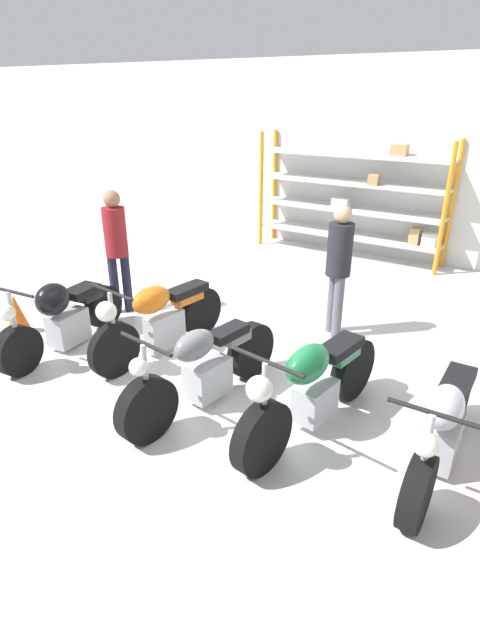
# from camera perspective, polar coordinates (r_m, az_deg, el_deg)

# --- Properties ---
(ground_plane) EXTENTS (30.00, 30.00, 0.00)m
(ground_plane) POSITION_cam_1_polar(r_m,az_deg,el_deg) (5.56, -2.25, -8.03)
(ground_plane) COLOR silver
(back_wall) EXTENTS (30.00, 0.08, 3.60)m
(back_wall) POSITION_cam_1_polar(r_m,az_deg,el_deg) (10.09, 17.73, 16.81)
(back_wall) COLOR silver
(back_wall) RESTS_ON ground_plane
(shelving_rack) EXTENTS (3.71, 0.63, 2.27)m
(shelving_rack) POSITION_cam_1_polar(r_m,az_deg,el_deg) (10.05, 12.93, 13.54)
(shelving_rack) COLOR orange
(shelving_rack) RESTS_ON ground_plane
(motorcycle_black) EXTENTS (0.71, 2.04, 1.03)m
(motorcycle_black) POSITION_cam_1_polar(r_m,az_deg,el_deg) (6.61, -19.60, 0.30)
(motorcycle_black) COLOR black
(motorcycle_black) RESTS_ON ground_plane
(motorcycle_orange) EXTENTS (0.70, 2.07, 1.04)m
(motorcycle_orange) POSITION_cam_1_polar(r_m,az_deg,el_deg) (6.15, -9.17, 0.16)
(motorcycle_orange) COLOR black
(motorcycle_orange) RESTS_ON ground_plane
(motorcycle_grey) EXTENTS (0.66, 2.17, 1.01)m
(motorcycle_grey) POSITION_cam_1_polar(r_m,az_deg,el_deg) (5.13, -4.15, -5.64)
(motorcycle_grey) COLOR black
(motorcycle_grey) RESTS_ON ground_plane
(motorcycle_green) EXTENTS (0.70, 2.20, 1.07)m
(motorcycle_green) POSITION_cam_1_polar(r_m,az_deg,el_deg) (4.76, 8.26, -7.65)
(motorcycle_green) COLOR black
(motorcycle_green) RESTS_ON ground_plane
(motorcycle_silver) EXTENTS (0.64, 2.05, 0.99)m
(motorcycle_silver) POSITION_cam_1_polar(r_m,az_deg,el_deg) (4.63, 22.11, -11.38)
(motorcycle_silver) COLOR black
(motorcycle_silver) RESTS_ON ground_plane
(person_browsing) EXTENTS (0.45, 0.45, 1.78)m
(person_browsing) POSITION_cam_1_polar(r_m,az_deg,el_deg) (7.32, -13.97, 8.60)
(person_browsing) COLOR #1E2338
(person_browsing) RESTS_ON ground_plane
(person_near_rack) EXTENTS (0.45, 0.45, 1.74)m
(person_near_rack) POSITION_cam_1_polar(r_m,az_deg,el_deg) (6.52, 11.23, 6.64)
(person_near_rack) COLOR #595960
(person_near_rack) RESTS_ON ground_plane
(traffic_cone) EXTENTS (0.32, 0.32, 0.55)m
(traffic_cone) POSITION_cam_1_polar(r_m,az_deg,el_deg) (7.35, -24.19, 0.66)
(traffic_cone) COLOR orange
(traffic_cone) RESTS_ON ground_plane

